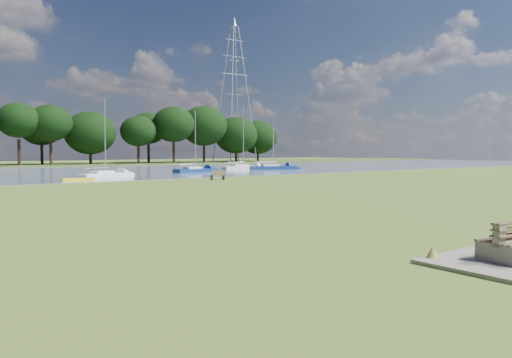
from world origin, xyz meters
TOP-DOWN VIEW (x-y plane):
  - ground at (0.00, 0.00)m, footprint 220.00×220.00m
  - river at (0.00, 42.00)m, footprint 220.00×40.00m
  - riverbank_bench at (12.13, 18.57)m, footprint 1.44×0.51m
  - kayak at (1.21, 24.00)m, footprint 2.72×0.84m
  - pylon at (49.30, 70.00)m, footprint 6.90×4.84m
  - sailboat_0 at (17.57, 32.15)m, footprint 5.67×2.14m
  - sailboat_1 at (5.05, 27.92)m, footprint 5.97×3.49m
  - sailboat_4 at (30.35, 33.22)m, footprint 6.54×3.71m
  - sailboat_5 at (27.96, 36.89)m, footprint 6.21×2.53m

SIDE VIEW (x-z plane):
  - ground at x=0.00m, z-range 0.00..0.00m
  - river at x=0.00m, z-range -0.05..0.05m
  - kayak at x=1.21m, z-range 0.05..0.32m
  - riverbank_bench at x=12.13m, z-range 0.00..0.87m
  - sailboat_1 at x=5.05m, z-range -3.39..4.31m
  - sailboat_0 at x=17.57m, z-range -3.21..4.14m
  - sailboat_5 at x=27.96m, z-range -3.98..4.94m
  - sailboat_4 at x=30.35m, z-range -3.48..4.44m
  - pylon at x=49.30m, z-range 3.94..34.90m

